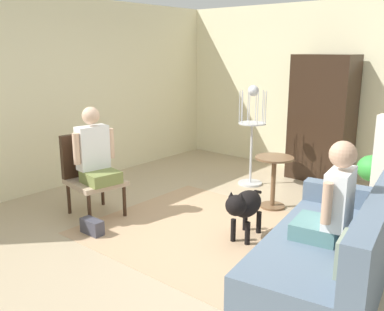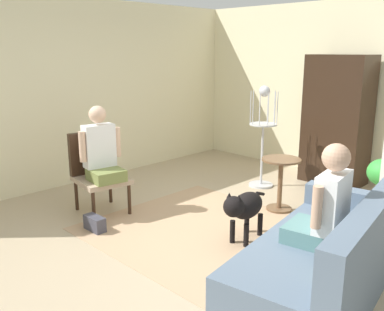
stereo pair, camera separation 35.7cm
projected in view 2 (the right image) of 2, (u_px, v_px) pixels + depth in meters
ground_plane at (218, 233)px, 4.78m from camera, size 7.32×7.32×0.00m
back_wall at (352, 91)px, 6.60m from camera, size 6.20×0.12×2.75m
left_wall at (93, 91)px, 6.61m from camera, size 0.12×6.70×2.75m
area_rug at (218, 235)px, 4.71m from camera, size 2.78×2.24×0.01m
couch at (328, 258)px, 3.58m from camera, size 1.25×2.16×0.87m
armchair at (96, 167)px, 5.38m from camera, size 0.72×0.67×0.99m
person_on_couch at (326, 205)px, 3.47m from camera, size 0.50×0.57×0.86m
person_on_armchair at (101, 150)px, 5.19m from camera, size 0.51×0.53×0.90m
round_end_table at (280, 179)px, 5.38m from camera, size 0.49×0.49×0.68m
dog at (245, 207)px, 4.49m from camera, size 0.36×0.81×0.61m
bird_cage_stand at (263, 134)px, 6.26m from camera, size 0.40×0.40×1.50m
potted_plant at (382, 182)px, 5.11m from camera, size 0.36×0.36×0.74m
armoire_cabinet at (337, 120)px, 6.41m from camera, size 0.90×0.56×1.93m
handbag at (95, 223)px, 4.83m from camera, size 0.28×0.13×0.17m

